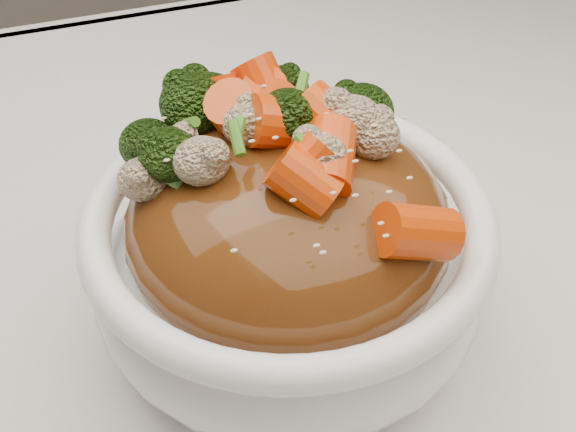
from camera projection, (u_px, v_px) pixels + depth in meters
name	position (u px, v px, depth m)	size (l,w,h in m)	color
tablecloth	(335.00, 279.00, 0.45)	(1.20, 0.80, 0.04)	silver
bowl	(288.00, 259.00, 0.38)	(0.22, 0.22, 0.09)	white
sauce_base	(288.00, 220.00, 0.36)	(0.17, 0.17, 0.09)	#5A2D0F
carrots	(288.00, 122.00, 0.31)	(0.17, 0.17, 0.05)	#E74407
broccoli	(288.00, 123.00, 0.31)	(0.17, 0.17, 0.04)	black
cauliflower	(288.00, 127.00, 0.32)	(0.17, 0.17, 0.04)	beige
scallions	(288.00, 120.00, 0.31)	(0.13, 0.13, 0.02)	#3C7B1C
sesame_seeds	(288.00, 120.00, 0.31)	(0.15, 0.15, 0.01)	beige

